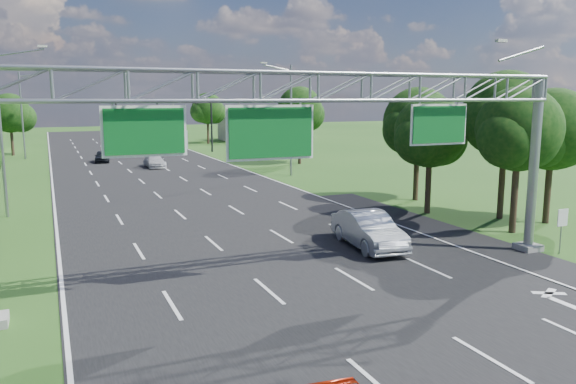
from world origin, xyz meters
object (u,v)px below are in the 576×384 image
silver_sedan (368,230)px  box_truck (171,134)px  sign_gantry (316,103)px  regulatory_sign (562,222)px  traffic_signal (185,113)px

silver_sedan → box_truck: 61.10m
sign_gantry → silver_sedan: sign_gantry is taller
sign_gantry → box_truck: 65.10m
regulatory_sign → silver_sedan: regulatory_sign is taller
regulatory_sign → traffic_signal: traffic_signal is taller
traffic_signal → box_truck: size_ratio=1.26×
traffic_signal → silver_sedan: size_ratio=2.34×
traffic_signal → silver_sedan: bearing=-93.0°
silver_sedan → box_truck: bearing=92.8°
regulatory_sign → box_truck: 65.60m
sign_gantry → box_truck: (7.67, 64.44, -5.16)m
sign_gantry → regulatory_sign: size_ratio=11.19×
sign_gantry → regulatory_sign: 13.25m
box_truck → silver_sedan: bearing=-88.8°
sign_gantry → traffic_signal: 53.51m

